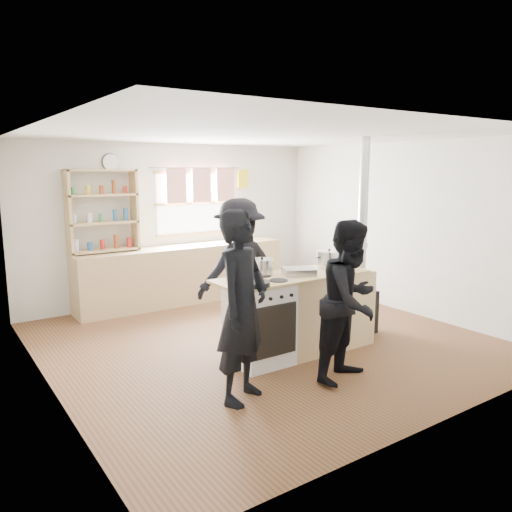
# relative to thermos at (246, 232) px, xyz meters

# --- Properties ---
(ground) EXTENTS (5.00, 5.00, 0.01)m
(ground) POSITION_rel_thermos_xyz_m (-1.20, -2.22, -1.05)
(ground) COLOR brown
(ground) RESTS_ON ground
(back_counter) EXTENTS (3.40, 0.55, 0.90)m
(back_counter) POSITION_rel_thermos_xyz_m (-1.20, 0.00, -0.59)
(back_counter) COLOR tan
(back_counter) RESTS_ON ground
(shelving_unit) EXTENTS (1.00, 0.28, 1.20)m
(shelving_unit) POSITION_rel_thermos_xyz_m (-2.40, 0.12, 0.47)
(shelving_unit) COLOR tan
(shelving_unit) RESTS_ON back_counter
(thermos) EXTENTS (0.10, 0.10, 0.29)m
(thermos) POSITION_rel_thermos_xyz_m (0.00, 0.00, 0.00)
(thermos) COLOR silver
(thermos) RESTS_ON back_counter
(cooking_island) EXTENTS (1.97, 0.64, 0.93)m
(cooking_island) POSITION_rel_thermos_xyz_m (-1.05, -2.77, -0.58)
(cooking_island) COLOR white
(cooking_island) RESTS_ON ground
(skillet_greens) EXTENTS (0.39, 0.39, 0.05)m
(skillet_greens) POSITION_rel_thermos_xyz_m (-1.83, -2.99, -0.09)
(skillet_greens) COLOR black
(skillet_greens) RESTS_ON cooking_island
(roast_tray) EXTENTS (0.43, 0.40, 0.07)m
(roast_tray) POSITION_rel_thermos_xyz_m (-1.12, -2.80, -0.07)
(roast_tray) COLOR silver
(roast_tray) RESTS_ON cooking_island
(stockpot_stove) EXTENTS (0.25, 0.25, 0.20)m
(stockpot_stove) POSITION_rel_thermos_xyz_m (-1.46, -2.56, -0.02)
(stockpot_stove) COLOR silver
(stockpot_stove) RESTS_ON cooking_island
(stockpot_counter) EXTENTS (0.32, 0.32, 0.23)m
(stockpot_counter) POSITION_rel_thermos_xyz_m (-0.56, -2.69, -0.01)
(stockpot_counter) COLOR silver
(stockpot_counter) RESTS_ON cooking_island
(bread_board) EXTENTS (0.29, 0.21, 0.12)m
(bread_board) POSITION_rel_thermos_xyz_m (-0.34, -2.79, -0.06)
(bread_board) COLOR tan
(bread_board) RESTS_ON cooking_island
(flue_heater) EXTENTS (0.35, 0.35, 2.50)m
(flue_heater) POSITION_rel_thermos_xyz_m (0.03, -2.65, -0.40)
(flue_heater) COLOR black
(flue_heater) RESTS_ON ground
(person_near_left) EXTENTS (0.77, 0.68, 1.76)m
(person_near_left) POSITION_rel_thermos_xyz_m (-2.27, -3.41, -0.16)
(person_near_left) COLOR black
(person_near_left) RESTS_ON ground
(person_near_right) EXTENTS (0.93, 0.81, 1.62)m
(person_near_right) POSITION_rel_thermos_xyz_m (-1.13, -3.63, -0.23)
(person_near_right) COLOR black
(person_near_right) RESTS_ON ground
(person_far) EXTENTS (1.15, 0.68, 1.75)m
(person_far) POSITION_rel_thermos_xyz_m (-1.34, -1.88, -0.17)
(person_far) COLOR black
(person_far) RESTS_ON ground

